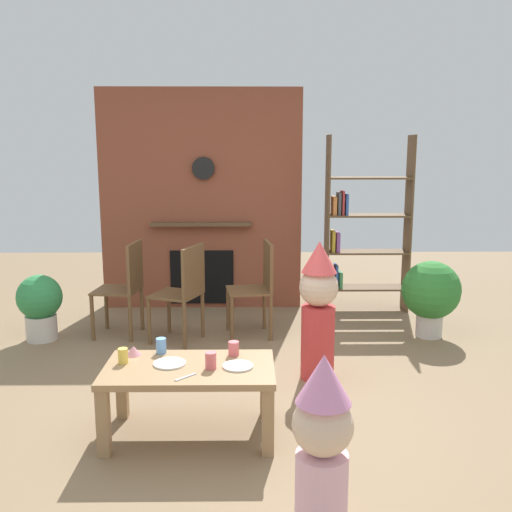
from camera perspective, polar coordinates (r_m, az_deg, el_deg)
name	(u,v)px	position (r m, az deg, el deg)	size (l,w,h in m)	color
ground_plane	(235,406)	(4.03, -2.14, -14.93)	(12.00, 12.00, 0.00)	#846B4C
brick_fireplace_feature	(201,201)	(6.28, -5.53, 5.58)	(2.20, 0.28, 2.40)	brown
bookshelf	(360,231)	(6.22, 10.51, 2.53)	(0.90, 0.28, 1.90)	brown
coffee_table	(190,378)	(3.54, -6.73, -12.14)	(1.03, 0.57, 0.45)	#9E7A51
paper_cup_near_left	(211,360)	(3.45, -4.60, -10.47)	(0.07, 0.07, 0.10)	#E5666B
paper_cup_near_right	(161,346)	(3.73, -9.56, -8.93)	(0.07, 0.07, 0.10)	#669EE0
paper_cup_center	(123,356)	(3.61, -13.29, -9.79)	(0.06, 0.06, 0.09)	#F2CC4C
paper_cup_far_left	(234,348)	(3.65, -2.20, -9.31)	(0.07, 0.07, 0.09)	#E5666B
paper_plate_front	(238,366)	(3.48, -1.84, -11.05)	(0.19, 0.19, 0.01)	white
paper_plate_rear	(170,363)	(3.55, -8.72, -10.68)	(0.20, 0.20, 0.01)	white
birthday_cake_slice	(133,351)	(3.74, -12.28, -9.33)	(0.10, 0.10, 0.06)	pink
table_fork	(186,377)	(3.35, -7.13, -12.04)	(0.15, 0.02, 0.01)	silver
child_with_cone_hat	(322,455)	(2.50, 6.69, -19.33)	(0.26, 0.26, 0.93)	#EAB2C6
child_in_pink	(318,307)	(4.33, 6.32, -5.15)	(0.30, 0.30, 1.08)	#D13838
dining_chair_left	(126,283)	(5.45, -13.00, -2.69)	(0.44, 0.44, 0.90)	brown
dining_chair_middle	(185,288)	(5.17, -7.23, -3.22)	(0.52, 0.52, 0.90)	brown
dining_chair_right	(258,283)	(5.32, 0.24, -2.73)	(0.45, 0.45, 0.90)	brown
potted_plant_tall	(431,293)	(5.55, 17.26, -3.55)	(0.55, 0.55, 0.73)	beige
potted_plant_short	(40,303)	(5.59, -21.00, -4.50)	(0.41, 0.41, 0.62)	beige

